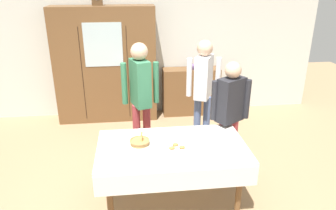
{
  "coord_description": "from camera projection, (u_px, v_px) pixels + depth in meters",
  "views": [
    {
      "loc": [
        -0.43,
        -3.43,
        2.56
      ],
      "look_at": [
        0.0,
        0.2,
        1.09
      ],
      "focal_mm": 33.99,
      "sensor_mm": 36.0,
      "label": 1
    }
  ],
  "objects": [
    {
      "name": "person_by_cabinet",
      "position": [
        203.0,
        84.0,
        4.78
      ],
      "size": [
        0.52,
        0.41,
        1.73
      ],
      "color": "slate",
      "rests_on": "ground"
    },
    {
      "name": "ground_plane",
      "position": [
        170.0,
        187.0,
        4.16
      ],
      "size": [
        12.0,
        12.0,
        0.0
      ],
      "primitive_type": "plane",
      "color": "#997A56",
      "rests_on": "ground"
    },
    {
      "name": "spoon_center",
      "position": [
        221.0,
        145.0,
        3.71
      ],
      "size": [
        0.12,
        0.02,
        0.01
      ],
      "color": "silver",
      "rests_on": "dining_table"
    },
    {
      "name": "book_stack",
      "position": [
        192.0,
        67.0,
        6.09
      ],
      "size": [
        0.15,
        0.22,
        0.07
      ],
      "color": "#664C7A",
      "rests_on": "bookshelf_low"
    },
    {
      "name": "spoon_back_edge",
      "position": [
        201.0,
        134.0,
        3.97
      ],
      "size": [
        0.12,
        0.02,
        0.01
      ],
      "color": "silver",
      "rests_on": "dining_table"
    },
    {
      "name": "tea_cup_far_right",
      "position": [
        176.0,
        132.0,
        3.96
      ],
      "size": [
        0.13,
        0.13,
        0.06
      ],
      "color": "white",
      "rests_on": "dining_table"
    },
    {
      "name": "bookshelf_low",
      "position": [
        191.0,
        91.0,
        6.28
      ],
      "size": [
        1.1,
        0.35,
        0.92
      ],
      "color": "brown",
      "rests_on": "ground"
    },
    {
      "name": "person_near_right_end",
      "position": [
        230.0,
        108.0,
        4.18
      ],
      "size": [
        0.52,
        0.36,
        1.58
      ],
      "color": "#933338",
      "rests_on": "ground"
    },
    {
      "name": "tea_cup_mid_right",
      "position": [
        163.0,
        135.0,
        3.89
      ],
      "size": [
        0.13,
        0.13,
        0.06
      ],
      "color": "white",
      "rests_on": "dining_table"
    },
    {
      "name": "tea_cup_center",
      "position": [
        219.0,
        151.0,
        3.52
      ],
      "size": [
        0.13,
        0.13,
        0.06
      ],
      "color": "silver",
      "rests_on": "dining_table"
    },
    {
      "name": "bread_basket",
      "position": [
        140.0,
        142.0,
        3.72
      ],
      "size": [
        0.24,
        0.24,
        0.16
      ],
      "color": "#9E7542",
      "rests_on": "dining_table"
    },
    {
      "name": "back_wall",
      "position": [
        153.0,
        45.0,
        6.1
      ],
      "size": [
        6.4,
        0.1,
        2.7
      ],
      "primitive_type": "cube",
      "color": "silver",
      "rests_on": "ground"
    },
    {
      "name": "pastry_plate",
      "position": [
        177.0,
        148.0,
        3.62
      ],
      "size": [
        0.28,
        0.28,
        0.05
      ],
      "color": "white",
      "rests_on": "dining_table"
    },
    {
      "name": "tea_cup_mid_left",
      "position": [
        141.0,
        132.0,
        3.96
      ],
      "size": [
        0.13,
        0.13,
        0.06
      ],
      "color": "white",
      "rests_on": "dining_table"
    },
    {
      "name": "wall_cabinet",
      "position": [
        106.0,
        65.0,
        5.84
      ],
      "size": [
        1.82,
        0.46,
        2.11
      ],
      "color": "brown",
      "rests_on": "ground"
    },
    {
      "name": "person_beside_shelf",
      "position": [
        141.0,
        91.0,
        4.44
      ],
      "size": [
        0.52,
        0.4,
        1.76
      ],
      "color": "#933338",
      "rests_on": "ground"
    },
    {
      "name": "spoon_mid_left",
      "position": [
        157.0,
        149.0,
        3.63
      ],
      "size": [
        0.12,
        0.02,
        0.01
      ],
      "color": "silver",
      "rests_on": "dining_table"
    },
    {
      "name": "tea_cup_back_edge",
      "position": [
        115.0,
        152.0,
        3.51
      ],
      "size": [
        0.13,
        0.13,
        0.06
      ],
      "color": "white",
      "rests_on": "dining_table"
    },
    {
      "name": "dining_table",
      "position": [
        172.0,
        154.0,
        3.71
      ],
      "size": [
        1.73,
        0.99,
        0.74
      ],
      "color": "brown",
      "rests_on": "ground"
    },
    {
      "name": "tea_cup_near_left",
      "position": [
        216.0,
        129.0,
        4.04
      ],
      "size": [
        0.13,
        0.13,
        0.06
      ],
      "color": "white",
      "rests_on": "dining_table"
    }
  ]
}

